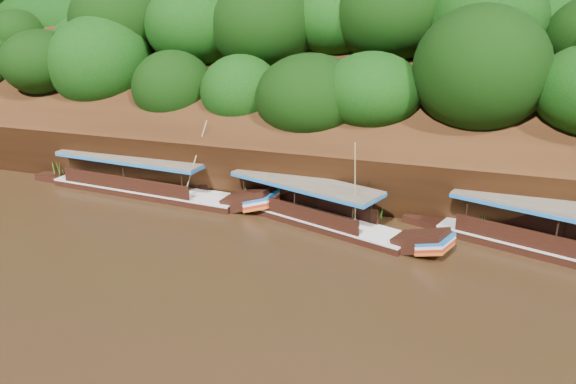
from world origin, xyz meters
TOP-DOWN VIEW (x-y plane):
  - ground at (0.00, 0.00)m, footprint 160.00×160.00m
  - riverbank at (-0.01, 22.73)m, footprint 120.00×30.06m
  - boat_1 at (-0.77, 7.47)m, footprint 13.12×5.98m
  - boat_2 at (-12.02, 8.76)m, footprint 15.45×3.30m
  - reeds at (-3.78, 9.69)m, footprint 47.92×2.35m

SIDE VIEW (x-z plane):
  - ground at x=0.00m, z-range 0.00..0.00m
  - boat_1 at x=-0.77m, z-range -2.33..3.36m
  - boat_2 at x=-12.02m, z-range -2.19..3.28m
  - reeds at x=-3.78m, z-range -0.11..1.82m
  - riverbank at x=-0.01m, z-range -7.81..11.59m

